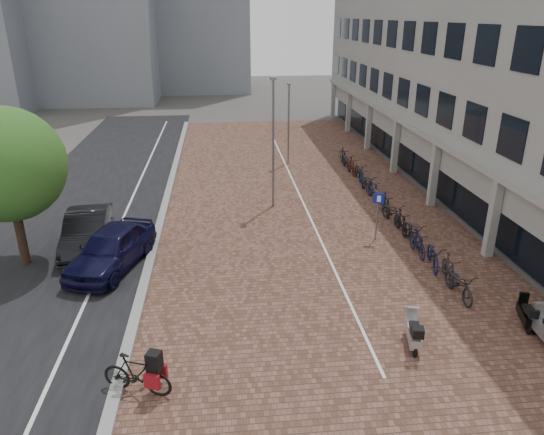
{
  "coord_description": "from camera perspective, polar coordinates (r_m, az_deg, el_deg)",
  "views": [
    {
      "loc": [
        -2.08,
        -13.86,
        9.4
      ],
      "look_at": [
        0.0,
        6.0,
        1.3
      ],
      "focal_mm": 33.3,
      "sensor_mm": 36.0,
      "label": 1
    }
  ],
  "objects": [
    {
      "name": "lamp_far",
      "position": [
        33.56,
        1.87,
        10.41
      ],
      "size": [
        0.12,
        0.12,
        5.24
      ],
      "primitive_type": "cylinder",
      "color": "slate",
      "rests_on": "ground"
    },
    {
      "name": "plaza_brick",
      "position": [
        27.81,
        2.82,
        2.32
      ],
      "size": [
        14.5,
        42.0,
        0.04
      ],
      "primitive_type": "cube",
      "color": "brown",
      "rests_on": "ground"
    },
    {
      "name": "street_tree",
      "position": [
        21.53,
        -27.4,
        5.1
      ],
      "size": [
        4.34,
        4.34,
        6.32
      ],
      "color": "#382619",
      "rests_on": "ground"
    },
    {
      "name": "curb",
      "position": [
        27.65,
        -11.89,
        1.87
      ],
      "size": [
        0.35,
        42.0,
        0.14
      ],
      "primitive_type": "cube",
      "color": "gray",
      "rests_on": "ground"
    },
    {
      "name": "street_asphalt",
      "position": [
        28.37,
        -19.73,
        1.4
      ],
      "size": [
        8.0,
        50.0,
        0.03
      ],
      "primitive_type": "cube",
      "color": "black",
      "rests_on": "ground"
    },
    {
      "name": "ground",
      "position": [
        16.87,
        2.16,
        -11.79
      ],
      "size": [
        140.0,
        140.0,
        0.0
      ],
      "primitive_type": "plane",
      "color": "#474442",
      "rests_on": "ground"
    },
    {
      "name": "car_dark",
      "position": [
        22.92,
        -20.15,
        -1.4
      ],
      "size": [
        2.08,
        4.94,
        1.58
      ],
      "primitive_type": "imported",
      "rotation": [
        0.0,
        0.0,
        0.09
      ],
      "color": "black",
      "rests_on": "ground"
    },
    {
      "name": "scooter_front",
      "position": [
        16.13,
        15.71,
        -12.23
      ],
      "size": [
        0.81,
        1.59,
        1.05
      ],
      "primitive_type": null,
      "rotation": [
        0.0,
        0.0,
        -0.23
      ],
      "color": "#B0B1B6",
      "rests_on": "ground"
    },
    {
      "name": "parking_sign",
      "position": [
        22.45,
        11.86,
        0.87
      ],
      "size": [
        0.44,
        0.22,
        2.21
      ],
      "rotation": [
        0.0,
        0.0,
        -0.42
      ],
      "color": "slate",
      "rests_on": "ground"
    },
    {
      "name": "scooter_mid",
      "position": [
        18.4,
        26.79,
        -9.56
      ],
      "size": [
        0.82,
        1.45,
        0.95
      ],
      "primitive_type": null,
      "rotation": [
        0.0,
        0.0,
        -0.3
      ],
      "color": "black",
      "rests_on": "ground"
    },
    {
      "name": "lamp_near",
      "position": [
        25.42,
        0.12,
        8.13
      ],
      "size": [
        0.12,
        0.12,
        6.55
      ],
      "primitive_type": "cylinder",
      "color": "slate",
      "rests_on": "ground"
    },
    {
      "name": "car_navy",
      "position": [
        20.82,
        -17.7,
        -3.34
      ],
      "size": [
        3.38,
        5.25,
        1.66
      ],
      "primitive_type": "imported",
      "rotation": [
        0.0,
        0.0,
        -0.31
      ],
      "color": "black",
      "rests_on": "ground"
    },
    {
      "name": "parking_line",
      "position": [
        27.83,
        3.22,
        2.38
      ],
      "size": [
        0.1,
        30.0,
        0.0
      ],
      "primitive_type": "cube",
      "color": "white",
      "rests_on": "plaza_brick"
    },
    {
      "name": "lane_line",
      "position": [
        27.94,
        -15.76,
        1.61
      ],
      "size": [
        0.12,
        44.0,
        0.0
      ],
      "primitive_type": "cube",
      "color": "white",
      "rests_on": "street_asphalt"
    },
    {
      "name": "bike_row",
      "position": [
        26.92,
        12.1,
        2.31
      ],
      "size": [
        1.19,
        20.43,
        1.05
      ],
      "color": "black",
      "rests_on": "ground"
    },
    {
      "name": "office_building",
      "position": [
        33.45,
        22.01,
        18.96
      ],
      "size": [
        8.4,
        40.0,
        15.0
      ],
      "color": "#969691",
      "rests_on": "ground"
    },
    {
      "name": "hero_bike",
      "position": [
        14.31,
        -15.05,
        -16.68
      ],
      "size": [
        2.04,
        1.2,
        1.39
      ],
      "rotation": [
        0.0,
        0.0,
        1.22
      ],
      "color": "black",
      "rests_on": "ground"
    }
  ]
}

